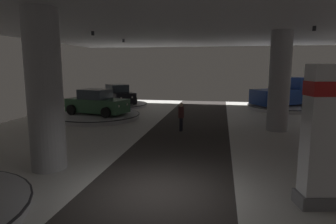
% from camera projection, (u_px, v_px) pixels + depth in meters
% --- Properties ---
extents(ground, '(24.00, 44.00, 0.06)m').
position_uv_depth(ground, '(157.00, 193.00, 8.30)').
color(ground, silver).
extents(column_left, '(1.19, 1.19, 5.50)m').
position_uv_depth(column_left, '(45.00, 91.00, 9.83)').
color(column_left, '#ADADB2').
rests_on(column_left, ground).
extents(column_right, '(1.15, 1.15, 5.50)m').
position_uv_depth(column_right, '(279.00, 81.00, 15.88)').
color(column_right, '#ADADB2').
rests_on(column_right, ground).
extents(brand_sign_pylon, '(1.37, 0.88, 3.66)m').
position_uv_depth(brand_sign_pylon, '(327.00, 135.00, 7.23)').
color(brand_sign_pylon, slate).
rests_on(brand_sign_pylon, ground).
extents(display_platform_far_left, '(5.79, 5.79, 0.31)m').
position_uv_depth(display_platform_far_left, '(98.00, 116.00, 19.99)').
color(display_platform_far_left, '#B7B7BC').
rests_on(display_platform_far_left, ground).
extents(display_car_far_left, '(4.51, 2.99, 1.71)m').
position_uv_depth(display_car_far_left, '(97.00, 103.00, 19.86)').
color(display_car_far_left, '#2D5638').
rests_on(display_car_far_left, display_platform_far_left).
extents(display_platform_deep_right, '(5.68, 5.68, 0.33)m').
position_uv_depth(display_platform_deep_right, '(282.00, 107.00, 24.20)').
color(display_platform_deep_right, silver).
rests_on(display_platform_deep_right, ground).
extents(pickup_truck_deep_right, '(5.60, 4.65, 2.30)m').
position_uv_depth(pickup_truck_deep_right, '(286.00, 94.00, 24.15)').
color(pickup_truck_deep_right, navy).
rests_on(pickup_truck_deep_right, display_platform_deep_right).
extents(display_platform_deep_left, '(5.21, 5.21, 0.24)m').
position_uv_depth(display_platform_deep_left, '(118.00, 105.00, 26.06)').
color(display_platform_deep_left, silver).
rests_on(display_platform_deep_left, ground).
extents(display_car_deep_left, '(4.10, 4.36, 1.71)m').
position_uv_depth(display_car_deep_left, '(118.00, 95.00, 25.95)').
color(display_car_deep_left, black).
rests_on(display_car_deep_left, display_platform_deep_left).
extents(visitor_walking_near, '(0.32, 0.32, 1.59)m').
position_uv_depth(visitor_walking_near, '(181.00, 115.00, 15.96)').
color(visitor_walking_near, black).
rests_on(visitor_walking_near, ground).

